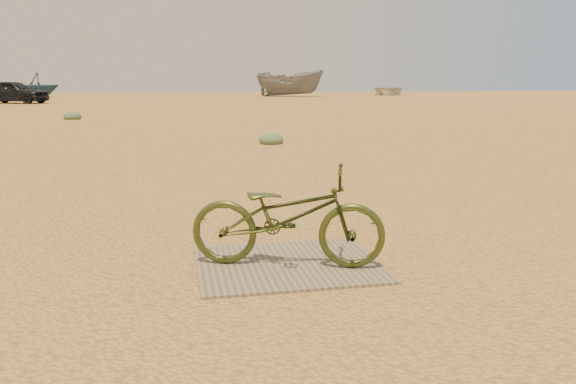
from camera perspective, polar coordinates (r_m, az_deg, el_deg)
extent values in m
plane|color=tan|center=(4.42, -2.98, -7.26)|extent=(120.00, 120.00, 0.00)
cube|color=#83715B|center=(4.37, 0.00, -7.35)|extent=(1.39, 1.14, 0.02)
imported|color=#38431B|center=(4.21, -0.06, -2.47)|extent=(1.54, 0.92, 0.77)
imported|color=black|center=(38.20, -26.12, 9.13)|extent=(4.38, 2.92, 1.38)
imported|color=#2A5073|center=(48.79, -24.33, 9.86)|extent=(4.93, 4.82, 1.97)
imported|color=slate|center=(48.23, 0.17, 10.98)|extent=(6.09, 4.12, 2.21)
imported|color=silver|center=(54.04, 10.13, 10.27)|extent=(4.76, 6.02, 1.12)
ellipsoid|color=#55744E|center=(12.62, -1.72, 4.93)|extent=(0.55, 0.55, 0.30)
ellipsoid|color=#55744E|center=(21.91, -21.04, 6.91)|extent=(0.63, 0.63, 0.34)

